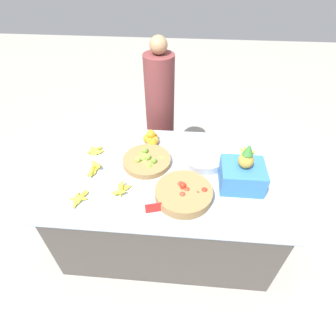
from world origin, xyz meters
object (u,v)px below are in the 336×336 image
(metal_bowl, at_px, (203,157))
(price_sign, at_px, (153,208))
(produce_crate, at_px, (242,174))
(vendor_person, at_px, (160,116))
(tomato_basket, at_px, (184,193))
(lime_bowl, at_px, (147,160))

(metal_bowl, bearing_deg, price_sign, -121.08)
(metal_bowl, relative_size, price_sign, 3.49)
(produce_crate, height_order, vendor_person, vendor_person)
(price_sign, distance_m, produce_crate, 0.71)
(tomato_basket, height_order, vendor_person, vendor_person)
(vendor_person, bearing_deg, lime_bowl, -91.12)
(price_sign, bearing_deg, tomato_basket, 21.94)
(tomato_basket, height_order, price_sign, tomato_basket)
(lime_bowl, relative_size, price_sign, 3.60)
(produce_crate, bearing_deg, price_sign, -153.07)
(metal_bowl, relative_size, vendor_person, 0.25)
(tomato_basket, bearing_deg, price_sign, -142.62)
(lime_bowl, relative_size, vendor_person, 0.26)
(price_sign, bearing_deg, vendor_person, 78.84)
(tomato_basket, height_order, metal_bowl, tomato_basket)
(metal_bowl, bearing_deg, lime_bowl, -170.58)
(tomato_basket, bearing_deg, metal_bowl, 70.94)
(produce_crate, relative_size, vendor_person, 0.25)
(metal_bowl, height_order, price_sign, price_sign)
(produce_crate, xyz_separation_m, vendor_person, (-0.73, 1.04, -0.17))
(lime_bowl, xyz_separation_m, price_sign, (0.12, -0.50, 0.01))
(lime_bowl, height_order, price_sign, lime_bowl)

